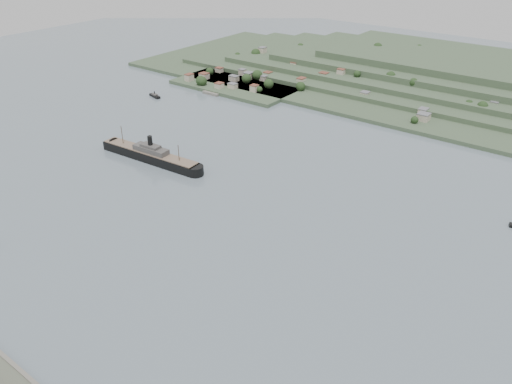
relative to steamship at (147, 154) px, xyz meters
The scene contains 4 objects.
ground 137.79m from the steamship, 17.07° to the right, with size 1400.00×1400.00×0.00m, color slate.
far_peninsula 387.14m from the steamship, 65.66° to the left, with size 760.00×309.00×30.00m.
steamship is the anchor object (origin of this frame).
ferry_west 167.33m from the steamship, 135.14° to the left, with size 18.74×9.62×6.77m.
Camera 1 is at (172.74, -210.21, 182.29)m, focal length 35.00 mm.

